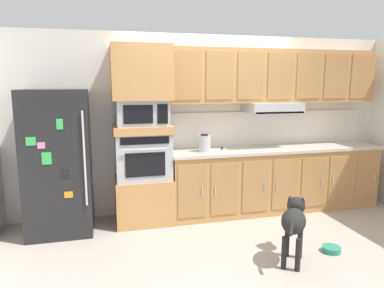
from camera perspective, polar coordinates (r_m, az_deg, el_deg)
ground_plane at (r=4.44m, az=6.43°, el=-14.57°), size 9.60×9.60×0.00m
back_kitchen_wall at (r=5.14m, az=2.37°, el=3.30°), size 6.20×0.12×2.50m
refrigerator at (r=4.60m, az=-20.84°, el=-2.76°), size 0.76×0.73×1.76m
oven_base_cabinet at (r=4.81m, az=-7.80°, el=-8.84°), size 0.74×0.62×0.60m
built_in_oven at (r=4.65m, az=-7.97°, el=-1.82°), size 0.70×0.62×0.60m
appliance_mid_shelf at (r=4.60m, az=-8.07°, el=2.46°), size 0.74×0.62×0.10m
microwave at (r=4.57m, az=-8.13°, el=5.06°), size 0.64×0.54×0.32m
appliance_upper_cabinet at (r=4.56m, az=-8.29°, el=11.34°), size 0.74×0.62×0.68m
lower_cabinet_run at (r=5.30m, az=13.25°, el=-5.66°), size 3.08×0.63×0.88m
countertop_slab at (r=5.21m, az=13.42°, el=-0.77°), size 3.12×0.64×0.04m
backsplash_panel at (r=5.42m, az=12.14°, el=2.58°), size 3.12×0.02×0.50m
upper_cabinet_with_hood at (r=5.23m, az=13.21°, el=10.34°), size 3.08×0.48×0.88m
screwdriver at (r=4.96m, az=5.02°, el=-0.65°), size 0.17×0.16×0.03m
electric_kettle at (r=4.74m, az=2.01°, el=0.12°), size 0.17×0.17×0.24m
dog at (r=3.85m, az=16.19°, el=-11.75°), size 0.49×0.67×0.64m
dog_food_bowl at (r=4.32m, az=21.64°, el=-15.53°), size 0.20×0.20×0.06m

